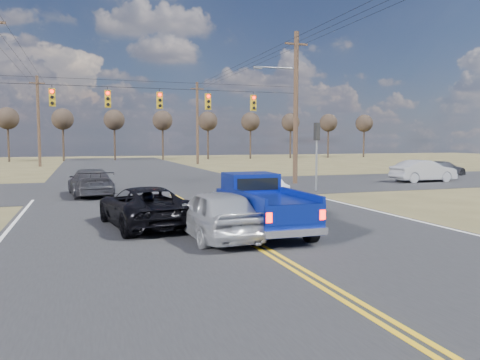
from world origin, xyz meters
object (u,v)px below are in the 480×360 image
object	(u,v)px
white_car_queue	(255,188)
cross_car_east_near	(423,171)
black_suv	(144,206)
silver_suv	(216,213)
dgrey_car_queue	(90,182)
pickup_truck	(262,205)
cross_car_east_far	(443,168)

from	to	relation	value
white_car_queue	cross_car_east_near	bearing A→B (deg)	-164.68
black_suv	white_car_queue	xyz separation A→B (m)	(5.71, 4.66, -0.03)
silver_suv	dgrey_car_queue	bearing A→B (deg)	-78.19
white_car_queue	dgrey_car_queue	world-z (taller)	dgrey_car_queue
black_suv	white_car_queue	size ratio (longest dim) A/B	1.24
pickup_truck	black_suv	bearing A→B (deg)	146.89
cross_car_east_near	cross_car_east_far	size ratio (longest dim) A/B	1.11
black_suv	dgrey_car_queue	size ratio (longest dim) A/B	0.99
white_car_queue	cross_car_east_near	distance (m)	16.24
pickup_truck	white_car_queue	size ratio (longest dim) A/B	1.22
silver_suv	black_suv	distance (m)	3.15
silver_suv	cross_car_east_far	xyz separation A→B (m)	(24.53, 18.00, -0.14)
pickup_truck	dgrey_car_queue	size ratio (longest dim) A/B	0.98
black_suv	cross_car_east_near	size ratio (longest dim) A/B	1.06
pickup_truck	white_car_queue	distance (m)	7.29
silver_suv	black_suv	bearing A→B (deg)	-58.98
black_suv	white_car_queue	bearing A→B (deg)	-149.26
silver_suv	pickup_truck	bearing A→B (deg)	-170.23
pickup_truck	silver_suv	size ratio (longest dim) A/B	1.11
cross_car_east_far	cross_car_east_near	bearing A→B (deg)	120.75
white_car_queue	cross_car_east_near	world-z (taller)	cross_car_east_near
silver_suv	black_suv	size ratio (longest dim) A/B	0.89
white_car_queue	pickup_truck	bearing A→B (deg)	63.45
silver_suv	dgrey_car_queue	size ratio (longest dim) A/B	0.88
black_suv	cross_car_east_far	xyz separation A→B (m)	(26.30, 15.40, -0.08)
black_suv	cross_car_east_far	distance (m)	30.47
dgrey_car_queue	cross_car_east_far	world-z (taller)	dgrey_car_queue
black_suv	dgrey_car_queue	distance (m)	9.93
cross_car_east_far	silver_suv	bearing A→B (deg)	119.30
silver_suv	white_car_queue	distance (m)	8.27
pickup_truck	silver_suv	distance (m)	1.65
pickup_truck	cross_car_east_near	distance (m)	21.79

